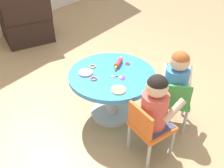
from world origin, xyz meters
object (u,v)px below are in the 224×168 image
at_px(child_chair_left, 149,127).
at_px(seated_child_right, 177,77).
at_px(armchair_dark, 26,22).
at_px(seated_child_left, 155,104).
at_px(child_chair_right, 173,100).
at_px(craft_table, 112,84).
at_px(rolling_pin, 118,63).
at_px(craft_scissors, 120,77).

height_order(child_chair_left, seated_child_right, seated_child_right).
bearing_deg(armchair_dark, seated_child_left, -108.41).
height_order(seated_child_left, child_chair_right, seated_child_left).
height_order(seated_child_left, seated_child_right, same).
distance_m(craft_table, seated_child_right, 0.61).
bearing_deg(child_chair_right, seated_child_left, 179.06).
height_order(seated_child_right, armchair_dark, armchair_dark).
xyz_separation_m(child_chair_left, child_chair_right, (0.44, -0.02, 0.00)).
height_order(craft_table, child_chair_left, child_chair_left).
relative_size(child_chair_right, armchair_dark, 0.57).
relative_size(seated_child_left, armchair_dark, 0.54).
height_order(rolling_pin, craft_scissors, rolling_pin).
relative_size(seated_child_left, rolling_pin, 2.26).
relative_size(craft_table, child_chair_right, 1.54).
relative_size(seated_child_left, seated_child_right, 1.00).
xyz_separation_m(craft_table, rolling_pin, (0.16, 0.04, 0.15)).
bearing_deg(rolling_pin, craft_table, -167.28).
xyz_separation_m(seated_child_right, armchair_dark, (0.46, 2.70, -0.22)).
relative_size(child_chair_right, craft_scissors, 3.78).
bearing_deg(seated_child_right, seated_child_left, -178.88).
bearing_deg(child_chair_right, rolling_pin, 93.25).
bearing_deg(seated_child_left, child_chair_left, 158.71).
relative_size(seated_child_left, craft_scissors, 3.60).
xyz_separation_m(craft_table, seated_child_left, (-0.21, -0.55, 0.17)).
bearing_deg(child_chair_right, seated_child_right, 22.52).
bearing_deg(rolling_pin, seated_child_left, -122.16).
relative_size(child_chair_left, rolling_pin, 2.38).
xyz_separation_m(child_chair_right, armchair_dark, (0.50, 2.71, 0.00)).
bearing_deg(seated_child_right, child_chair_left, 179.30).
bearing_deg(seated_child_left, armchair_dark, 71.59).
relative_size(armchair_dark, rolling_pin, 4.20).
xyz_separation_m(seated_child_left, armchair_dark, (0.90, 2.71, -0.22)).
bearing_deg(child_chair_left, craft_scissors, 62.19).
xyz_separation_m(seated_child_left, child_chair_right, (0.40, -0.01, -0.23)).
bearing_deg(craft_scissors, seated_child_right, -60.65).
height_order(child_chair_left, rolling_pin, rolling_pin).
distance_m(child_chair_left, armchair_dark, 2.85).
bearing_deg(rolling_pin, craft_scissors, -142.00).
relative_size(seated_child_right, rolling_pin, 2.26).
distance_m(child_chair_right, rolling_pin, 0.63).
distance_m(armchair_dark, craft_scissors, 2.37).
distance_m(craft_table, seated_child_left, 0.61).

